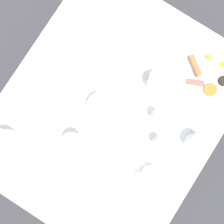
{
  "coord_description": "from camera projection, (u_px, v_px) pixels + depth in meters",
  "views": [
    {
      "loc": [
        -0.05,
        0.07,
        1.91
      ],
      "look_at": [
        0.0,
        0.0,
        0.72
      ],
      "focal_mm": 42.0,
      "sensor_mm": 36.0,
      "label": 1
    }
  ],
  "objects": [
    {
      "name": "ground_plane",
      "position": [
        112.0,
        119.0,
        1.91
      ],
      "size": [
        8.0,
        8.0,
        0.0
      ],
      "primitive_type": "plane",
      "color": "#333338"
    },
    {
      "name": "table",
      "position": [
        112.0,
        113.0,
        1.27
      ],
      "size": [
        0.97,
        1.16,
        0.7
      ],
      "color": "silver",
      "rests_on": "ground_plane"
    },
    {
      "name": "breakfast_plate",
      "position": [
        208.0,
        73.0,
        1.22
      ],
      "size": [
        0.29,
        0.29,
        0.04
      ],
      "color": "white",
      "rests_on": "table"
    },
    {
      "name": "teapot_near",
      "position": [
        102.0,
        108.0,
        1.16
      ],
      "size": [
        0.17,
        0.16,
        0.13
      ],
      "rotation": [
        0.0,
        0.0,
        5.56
      ],
      "color": "white",
      "rests_on": "table"
    },
    {
      "name": "teapot_far",
      "position": [
        1.0,
        143.0,
        1.15
      ],
      "size": [
        0.21,
        0.13,
        0.13
      ],
      "rotation": [
        0.0,
        0.0,
        2.77
      ],
      "color": "white",
      "rests_on": "table"
    },
    {
      "name": "teacup_with_saucer_right",
      "position": [
        150.0,
        174.0,
        1.16
      ],
      "size": [
        0.16,
        0.16,
        0.07
      ],
      "color": "white",
      "rests_on": "table"
    },
    {
      "name": "water_glass_tall",
      "position": [
        73.0,
        141.0,
        1.14
      ],
      "size": [
        0.08,
        0.08,
        0.12
      ],
      "color": "white",
      "rests_on": "table"
    },
    {
      "name": "water_glass_short",
      "position": [
        156.0,
        80.0,
        1.16
      ],
      "size": [
        0.08,
        0.08,
        0.12
      ],
      "color": "white",
      "rests_on": "table"
    },
    {
      "name": "wine_glass_spare",
      "position": [
        197.0,
        142.0,
        1.14
      ],
      "size": [
        0.08,
        0.08,
        0.12
      ],
      "color": "white",
      "rests_on": "table"
    },
    {
      "name": "pepper_grinder",
      "position": [
        157.0,
        114.0,
        1.15
      ],
      "size": [
        0.05,
        0.05,
        0.12
      ],
      "color": "#BCBCC1",
      "rests_on": "table"
    },
    {
      "name": "salt_grinder",
      "position": [
        159.0,
        141.0,
        1.14
      ],
      "size": [
        0.05,
        0.05,
        0.12
      ],
      "color": "#BCBCC1",
      "rests_on": "table"
    },
    {
      "name": "fork_by_plate",
      "position": [
        68.0,
        60.0,
        1.23
      ],
      "size": [
        0.05,
        0.17,
        0.0
      ],
      "rotation": [
        0.0,
        0.0,
        6.08
      ],
      "color": "silver",
      "rests_on": "table"
    },
    {
      "name": "knife_by_plate",
      "position": [
        148.0,
        22.0,
        1.24
      ],
      "size": [
        0.18,
        0.1,
        0.0
      ],
      "rotation": [
        0.0,
        0.0,
        4.25
      ],
      "color": "silver",
      "rests_on": "table"
    },
    {
      "name": "spoon_for_tea",
      "position": [
        130.0,
        217.0,
        1.18
      ],
      "size": [
        0.1,
        0.14,
        0.0
      ],
      "rotation": [
        0.0,
        0.0,
        2.55
      ],
      "color": "silver",
      "rests_on": "table"
    }
  ]
}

